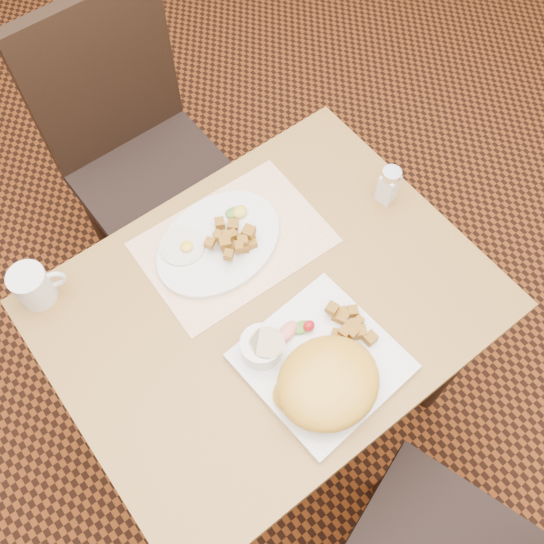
% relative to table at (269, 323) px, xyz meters
% --- Properties ---
extents(ground, '(8.00, 8.00, 0.00)m').
position_rel_table_xyz_m(ground, '(0.00, 0.00, -0.64)').
color(ground, black).
rests_on(ground, ground).
extents(table, '(0.90, 0.70, 0.75)m').
position_rel_table_xyz_m(table, '(0.00, 0.00, 0.00)').
color(table, olive).
rests_on(table, ground).
extents(chair_far, '(0.42, 0.43, 0.97)m').
position_rel_table_xyz_m(chair_far, '(0.06, 0.70, -0.10)').
color(chair_far, black).
rests_on(chair_far, ground).
extents(placemat, '(0.41, 0.29, 0.00)m').
position_rel_table_xyz_m(placemat, '(0.03, 0.16, 0.11)').
color(placemat, white).
rests_on(placemat, table).
extents(plate_square, '(0.30, 0.30, 0.02)m').
position_rel_table_xyz_m(plate_square, '(0.00, -0.17, 0.12)').
color(plate_square, silver).
rests_on(plate_square, table).
extents(plate_oval, '(0.34, 0.27, 0.02)m').
position_rel_table_xyz_m(plate_oval, '(-0.00, 0.18, 0.12)').
color(plate_oval, silver).
rests_on(plate_oval, placemat).
extents(hollandaise_mound, '(0.21, 0.18, 0.08)m').
position_rel_table_xyz_m(hollandaise_mound, '(-0.03, -0.22, 0.16)').
color(hollandaise_mound, gold).
rests_on(hollandaise_mound, plate_square).
extents(ramekin, '(0.09, 0.08, 0.05)m').
position_rel_table_xyz_m(ramekin, '(-0.08, -0.08, 0.15)').
color(ramekin, silver).
rests_on(ramekin, plate_square).
extents(garnish_sq, '(0.09, 0.05, 0.03)m').
position_rel_table_xyz_m(garnish_sq, '(-0.00, -0.09, 0.14)').
color(garnish_sq, '#387223').
rests_on(garnish_sq, plate_square).
extents(fried_egg, '(0.10, 0.10, 0.02)m').
position_rel_table_xyz_m(fried_egg, '(-0.07, 0.21, 0.13)').
color(fried_egg, white).
rests_on(fried_egg, plate_oval).
extents(garnish_ov, '(0.05, 0.04, 0.02)m').
position_rel_table_xyz_m(garnish_ov, '(0.07, 0.21, 0.14)').
color(garnish_ov, '#387223').
rests_on(garnish_ov, plate_oval).
extents(salt_shaker, '(0.05, 0.05, 0.10)m').
position_rel_table_xyz_m(salt_shaker, '(0.38, 0.05, 0.16)').
color(salt_shaker, white).
rests_on(salt_shaker, table).
extents(coffee_mug, '(0.11, 0.08, 0.09)m').
position_rel_table_xyz_m(coffee_mug, '(-0.37, 0.31, 0.15)').
color(coffee_mug, silver).
rests_on(coffee_mug, table).
extents(home_fries_sq, '(0.10, 0.12, 0.04)m').
position_rel_table_xyz_m(home_fries_sq, '(0.09, -0.15, 0.14)').
color(home_fries_sq, '#A16A1A').
rests_on(home_fries_sq, plate_square).
extents(home_fries_ov, '(0.11, 0.11, 0.04)m').
position_rel_table_xyz_m(home_fries_ov, '(0.02, 0.16, 0.14)').
color(home_fries_ov, '#A16A1A').
rests_on(home_fries_ov, plate_oval).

